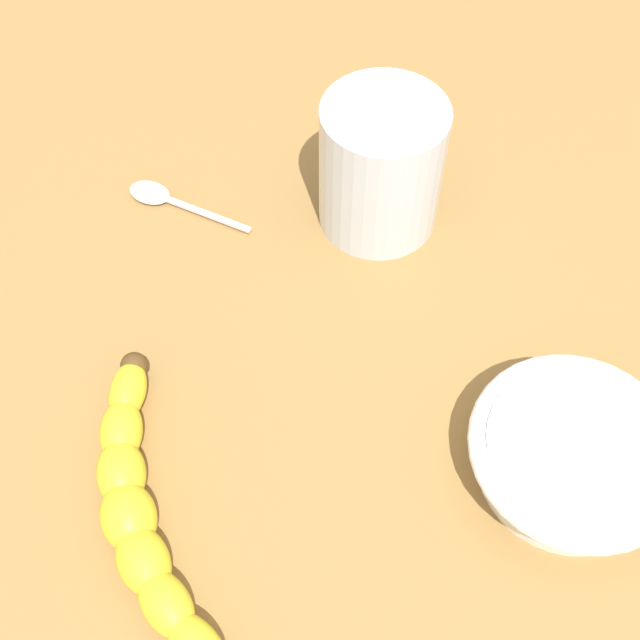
{
  "coord_description": "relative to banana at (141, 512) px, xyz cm",
  "views": [
    {
      "loc": [
        0.69,
        -27.16,
        52.96
      ],
      "look_at": [
        3.43,
        5.41,
        5.0
      ],
      "focal_mm": 45.85,
      "sensor_mm": 36.0,
      "label": 1
    }
  ],
  "objects": [
    {
      "name": "wooden_tabletop",
      "position": [
        8.75,
        7.79,
        -3.23
      ],
      "size": [
        120.0,
        120.0,
        3.0
      ],
      "primitive_type": "cube",
      "color": "olive",
      "rests_on": "ground"
    },
    {
      "name": "banana",
      "position": [
        0.0,
        0.0,
        0.0
      ],
      "size": [
        9.0,
        22.17,
        3.46
      ],
      "rotation": [
        0.0,
        0.0,
        4.98
      ],
      "color": "yellow",
      "rests_on": "wooden_tabletop"
    },
    {
      "name": "smoothie_glass",
      "position": [
        17.76,
        24.45,
        3.72
      ],
      "size": [
        9.44,
        9.44,
        10.93
      ],
      "color": "silver",
      "rests_on": "wooden_tabletop"
    },
    {
      "name": "ceramic_bowl",
      "position": [
        27.25,
        1.23,
        0.71
      ],
      "size": [
        13.62,
        13.62,
        4.04
      ],
      "color": "white",
      "rests_on": "wooden_tabletop"
    },
    {
      "name": "teaspoon",
      "position": [
        -0.05,
        27.78,
        -1.33
      ],
      "size": [
        10.38,
        6.94,
        0.8
      ],
      "rotation": [
        0.0,
        0.0,
        2.61
      ],
      "color": "silver",
      "rests_on": "wooden_tabletop"
    }
  ]
}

